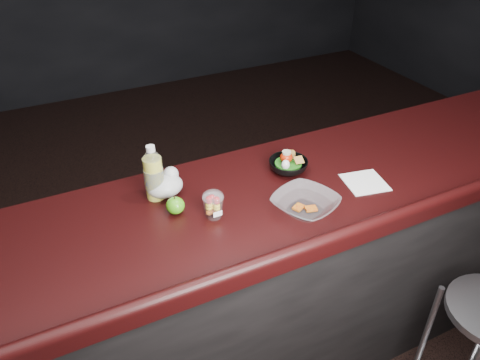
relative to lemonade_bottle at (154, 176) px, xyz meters
name	(u,v)px	position (x,y,z in m)	size (l,w,h in m)	color
counter	(237,294)	(0.27, -0.17, -0.60)	(4.06, 0.71, 1.02)	black
lemonade_bottle	(154,176)	(0.00, 0.00, 0.00)	(0.08, 0.08, 0.23)	yellow
fruit_cup	(213,204)	(0.15, -0.21, -0.04)	(0.08, 0.08, 0.11)	white
green_apple	(175,205)	(0.04, -0.13, -0.06)	(0.07, 0.07, 0.07)	#379310
plastic_bag	(165,184)	(0.04, 0.00, -0.05)	(0.14, 0.12, 0.11)	silver
snack_bowl	(288,165)	(0.56, -0.07, -0.07)	(0.21, 0.21, 0.09)	black
takeout_bowl	(305,204)	(0.47, -0.33, -0.07)	(0.30, 0.30, 0.06)	silver
paper_napkin	(365,182)	(0.79, -0.28, -0.09)	(0.16, 0.16, 0.00)	white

